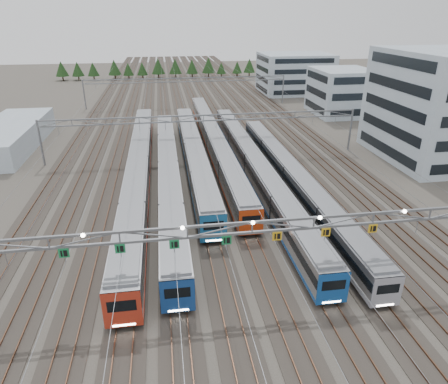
{
  "coord_description": "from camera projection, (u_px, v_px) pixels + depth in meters",
  "views": [
    {
      "loc": [
        -6.99,
        -29.48,
        24.2
      ],
      "look_at": [
        0.01,
        16.14,
        3.5
      ],
      "focal_mm": 32.0,
      "sensor_mm": 36.0,
      "label": 1
    }
  ],
  "objects": [
    {
      "name": "gantry_far",
      "position": [
        187.0,
        83.0,
        111.51
      ],
      "size": [
        56.36,
        0.36,
        8.0
      ],
      "color": "slate",
      "rests_on": "ground"
    },
    {
      "name": "train_f",
      "position": [
        292.0,
        177.0,
        58.94
      ],
      "size": [
        2.82,
        54.28,
        3.67
      ],
      "color": "black",
      "rests_on": "ground"
    },
    {
      "name": "depot_bldg_south",
      "position": [
        440.0,
        106.0,
        69.65
      ],
      "size": [
        18.0,
        22.0,
        18.72
      ],
      "primitive_type": "cube",
      "color": "#A4B6C4",
      "rests_on": "ground"
    },
    {
      "name": "gantry_near",
      "position": [
        252.0,
        230.0,
        34.45
      ],
      "size": [
        56.36,
        0.61,
        8.08
      ],
      "color": "slate",
      "rests_on": "ground"
    },
    {
      "name": "train_c",
      "position": [
        194.0,
        153.0,
        68.44
      ],
      "size": [
        3.1,
        53.57,
        4.04
      ],
      "color": "black",
      "rests_on": "ground"
    },
    {
      "name": "treeline",
      "position": [
        183.0,
        67.0,
        162.2
      ],
      "size": [
        100.1,
        5.6,
        7.02
      ],
      "color": "#332114",
      "rests_on": "ground"
    },
    {
      "name": "train_a",
      "position": [
        139.0,
        168.0,
        61.91
      ],
      "size": [
        3.16,
        66.2,
        4.13
      ],
      "color": "black",
      "rests_on": "ground"
    },
    {
      "name": "depot_bldg_mid",
      "position": [
        342.0,
        92.0,
        103.2
      ],
      "size": [
        14.0,
        16.0,
        11.35
      ],
      "primitive_type": "cube",
      "color": "#A4B6C4",
      "rests_on": "ground"
    },
    {
      "name": "depot_bldg_north",
      "position": [
        295.0,
        73.0,
        130.98
      ],
      "size": [
        22.0,
        18.0,
        12.43
      ],
      "primitive_type": "cube",
      "color": "#A4B6C4",
      "rests_on": "ground"
    },
    {
      "name": "train_d",
      "position": [
        214.0,
        140.0,
        75.75
      ],
      "size": [
        2.93,
        66.35,
        3.82
      ],
      "color": "black",
      "rests_on": "ground"
    },
    {
      "name": "train_e",
      "position": [
        253.0,
        164.0,
        63.71
      ],
      "size": [
        2.94,
        64.15,
        3.84
      ],
      "color": "black",
      "rests_on": "ground"
    },
    {
      "name": "train_b",
      "position": [
        169.0,
        172.0,
        60.44
      ],
      "size": [
        3.01,
        59.19,
        3.92
      ],
      "color": "black",
      "rests_on": "ground"
    },
    {
      "name": "gantry_mid",
      "position": [
        204.0,
        123.0,
        70.92
      ],
      "size": [
        56.36,
        0.36,
        8.0
      ],
      "color": "slate",
      "rests_on": "ground"
    },
    {
      "name": "west_shed",
      "position": [
        10.0,
        136.0,
        77.95
      ],
      "size": [
        10.0,
        30.0,
        4.55
      ],
      "primitive_type": "cube",
      "color": "#A4B6C4",
      "rests_on": "ground"
    },
    {
      "name": "track_bed",
      "position": [
        184.0,
        91.0,
        127.04
      ],
      "size": [
        54.0,
        260.0,
        5.42
      ],
      "color": "#2D2823",
      "rests_on": "ground"
    },
    {
      "name": "ground",
      "position": [
        250.0,
        295.0,
        37.46
      ],
      "size": [
        400.0,
        400.0,
        0.0
      ],
      "primitive_type": "plane",
      "color": "#47423A",
      "rests_on": "ground"
    }
  ]
}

